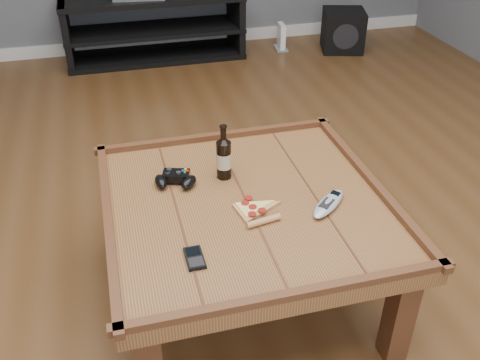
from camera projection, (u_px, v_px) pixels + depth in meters
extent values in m
plane|color=#4E3016|center=(246.00, 292.00, 2.16)|extent=(6.00, 6.00, 0.00)
cube|color=silver|center=(153.00, 42.00, 4.55)|extent=(5.00, 0.02, 0.10)
cube|color=#5B321A|center=(247.00, 209.00, 1.93)|extent=(1.00, 1.00, 0.06)
cube|color=#462513|center=(399.00, 315.00, 1.80)|extent=(0.08, 0.08, 0.39)
cube|color=#462513|center=(126.00, 210.00, 2.30)|extent=(0.08, 0.08, 0.39)
cube|color=#462513|center=(309.00, 182.00, 2.48)|extent=(0.08, 0.08, 0.39)
cube|color=#462513|center=(217.00, 136.00, 2.29)|extent=(1.03, 0.03, 0.03)
cube|color=#462513|center=(292.00, 295.00, 1.51)|extent=(1.03, 0.03, 0.03)
cube|color=#462513|center=(371.00, 180.00, 2.01)|extent=(0.03, 1.03, 0.03)
cube|color=#462513|center=(108.00, 220.00, 1.80)|extent=(0.03, 1.03, 0.03)
cube|color=black|center=(155.00, 30.00, 4.25)|extent=(1.40, 0.45, 0.03)
cube|color=black|center=(157.00, 55.00, 4.37)|extent=(1.40, 0.45, 0.04)
cube|color=black|center=(67.00, 34.00, 4.10)|extent=(0.05, 0.44, 0.50)
cube|color=black|center=(236.00, 21.00, 4.39)|extent=(0.05, 0.44, 0.50)
cylinder|color=black|center=(224.00, 160.00, 2.01)|extent=(0.06, 0.06, 0.15)
cone|color=black|center=(223.00, 139.00, 1.96)|extent=(0.05, 0.05, 0.03)
cylinder|color=black|center=(223.00, 133.00, 1.94)|extent=(0.02, 0.02, 0.05)
cylinder|color=black|center=(223.00, 126.00, 1.93)|extent=(0.03, 0.03, 0.01)
cylinder|color=#C1B38B|center=(224.00, 160.00, 2.01)|extent=(0.06, 0.06, 0.06)
cube|color=black|center=(176.00, 176.00, 2.01)|extent=(0.11, 0.09, 0.03)
ellipsoid|color=black|center=(161.00, 182.00, 1.98)|extent=(0.05, 0.09, 0.04)
ellipsoid|color=black|center=(189.00, 182.00, 1.98)|extent=(0.09, 0.09, 0.04)
cylinder|color=black|center=(169.00, 170.00, 2.01)|extent=(0.02, 0.02, 0.01)
cylinder|color=black|center=(179.00, 173.00, 1.99)|extent=(0.02, 0.02, 0.01)
cylinder|color=yellow|center=(186.00, 170.00, 2.01)|extent=(0.01, 0.01, 0.01)
cylinder|color=red|center=(188.00, 171.00, 2.00)|extent=(0.01, 0.01, 0.01)
cylinder|color=#0C33CC|center=(183.00, 171.00, 2.00)|extent=(0.01, 0.01, 0.01)
cylinder|color=#0C9919|center=(185.00, 172.00, 2.00)|extent=(0.01, 0.01, 0.01)
cylinder|color=tan|center=(264.00, 221.00, 1.80)|extent=(0.13, 0.04, 0.02)
cylinder|color=maroon|center=(252.00, 214.00, 1.82)|extent=(0.03, 0.03, 0.00)
cylinder|color=maroon|center=(262.00, 210.00, 1.84)|extent=(0.03, 0.03, 0.00)
cylinder|color=maroon|center=(253.00, 207.00, 1.86)|extent=(0.03, 0.03, 0.00)
cylinder|color=maroon|center=(245.00, 203.00, 1.88)|extent=(0.03, 0.03, 0.00)
cylinder|color=maroon|center=(249.00, 198.00, 1.90)|extent=(0.03, 0.03, 0.00)
cube|color=black|center=(195.00, 258.00, 1.65)|extent=(0.06, 0.10, 0.01)
cube|color=black|center=(193.00, 251.00, 1.67)|extent=(0.04, 0.04, 0.00)
cube|color=black|center=(196.00, 262.00, 1.63)|extent=(0.04, 0.04, 0.00)
ellipsoid|color=#9EA4AC|center=(328.00, 204.00, 1.88)|extent=(0.19, 0.18, 0.03)
cube|color=black|center=(336.00, 193.00, 1.91)|extent=(0.04, 0.04, 0.00)
cube|color=black|center=(327.00, 203.00, 1.86)|extent=(0.07, 0.07, 0.00)
cube|color=black|center=(343.00, 30.00, 4.45)|extent=(0.41, 0.41, 0.33)
cylinder|color=black|center=(346.00, 37.00, 4.32)|extent=(0.20, 0.07, 0.21)
cube|color=gray|center=(281.00, 48.00, 4.55)|extent=(0.11, 0.18, 0.02)
cube|color=white|center=(281.00, 36.00, 4.49)|extent=(0.06, 0.16, 0.20)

